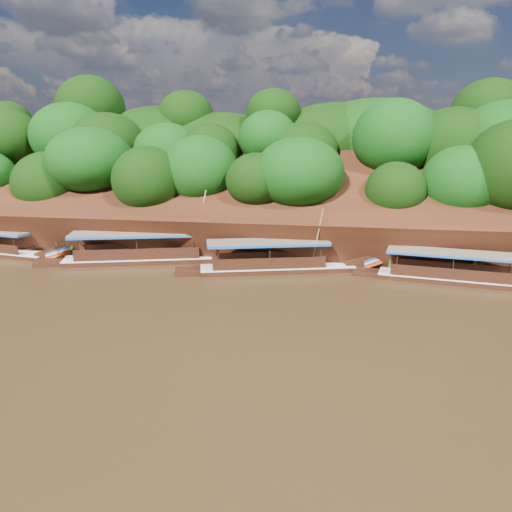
{
  "coord_description": "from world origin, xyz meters",
  "views": [
    {
      "loc": [
        3.72,
        -29.85,
        10.38
      ],
      "look_at": [
        -3.07,
        7.0,
        1.41
      ],
      "focal_mm": 35.0,
      "sensor_mm": 36.0,
      "label": 1
    }
  ],
  "objects": [
    {
      "name": "boat_0",
      "position": [
        12.88,
        7.03,
        0.51
      ],
      "size": [
        14.16,
        4.08,
        5.04
      ],
      "rotation": [
        0.0,
        0.0,
        -0.16
      ],
      "color": "black",
      "rests_on": "ground"
    },
    {
      "name": "ground",
      "position": [
        0.0,
        0.0,
        0.0
      ],
      "size": [
        160.0,
        160.0,
        0.0
      ],
      "primitive_type": "plane",
      "color": "black",
      "rests_on": "ground"
    },
    {
      "name": "boat_2",
      "position": [
        -11.81,
        9.13,
        0.59
      ],
      "size": [
        16.49,
        7.0,
        6.54
      ],
      "rotation": [
        0.0,
        0.0,
        0.3
      ],
      "color": "black",
      "rests_on": "ground"
    },
    {
      "name": "boat_3",
      "position": [
        -26.4,
        8.94,
        0.5
      ],
      "size": [
        12.53,
        3.84,
        2.63
      ],
      "rotation": [
        0.0,
        0.0,
        -0.16
      ],
      "color": "black",
      "rests_on": "ground"
    },
    {
      "name": "reeds",
      "position": [
        -2.95,
        9.61,
        0.89
      ],
      "size": [
        49.61,
        2.38,
        1.94
      ],
      "color": "#366B1A",
      "rests_on": "ground"
    },
    {
      "name": "riverbank",
      "position": [
        -0.01,
        22.73,
        1.89
      ],
      "size": [
        120.0,
        30.06,
        19.4
      ],
      "color": "black",
      "rests_on": "ground"
    },
    {
      "name": "boat_1",
      "position": [
        -0.83,
        8.14,
        0.56
      ],
      "size": [
        14.28,
        6.12,
        5.58
      ],
      "rotation": [
        0.0,
        0.0,
        0.3
      ],
      "color": "black",
      "rests_on": "ground"
    }
  ]
}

